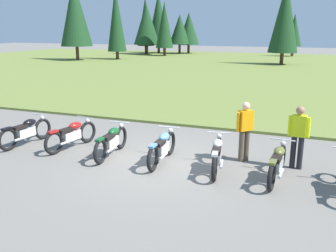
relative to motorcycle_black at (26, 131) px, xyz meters
The scene contains 11 objects.
ground_plane 4.61m from the motorcycle_black, ahead, with size 140.00×140.00×0.00m, color slate.
grass_moorland 26.29m from the motorcycle_black, 79.94° to the left, with size 80.00×44.00×0.10m, color olive.
forest_treeline 38.39m from the motorcycle_black, 105.80° to the left, with size 25.43×19.35×8.93m.
motorcycle_black is the anchor object (origin of this frame).
motorcycle_red 1.58m from the motorcycle_black, ahead, with size 0.67×2.08×0.88m.
motorcycle_british_green 3.06m from the motorcycle_black, ahead, with size 0.62×2.10×0.88m.
motorcycle_sky_blue 4.63m from the motorcycle_black, ahead, with size 0.62×2.10×0.88m.
motorcycle_silver 6.18m from the motorcycle_black, ahead, with size 0.67×2.09×0.88m.
motorcycle_olive 7.69m from the motorcycle_black, ahead, with size 0.62×2.10×0.88m.
rider_with_back_turned 8.15m from the motorcycle_black, ahead, with size 0.55×0.25×1.67m.
rider_checking_bike 6.79m from the motorcycle_black, ahead, with size 0.41×0.42×1.67m.
Camera 1 is at (3.68, -8.92, 3.58)m, focal length 39.77 mm.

